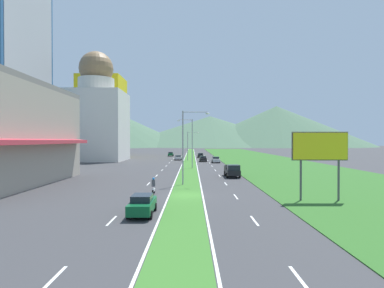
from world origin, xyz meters
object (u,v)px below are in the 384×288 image
(street_lamp_far, at_px, (189,144))
(car_5, at_px, (179,157))
(street_lamp_mid, at_px, (191,140))
(car_0, at_px, (216,160))
(street_lamp_near, at_px, (186,142))
(car_2, at_px, (203,159))
(billboard_roadside, at_px, (320,149))
(car_3, at_px, (201,155))
(pickup_truck_0, at_px, (233,171))
(car_1, at_px, (143,204))
(motorcycle_rider, at_px, (154,187))
(car_4, at_px, (171,154))

(street_lamp_far, height_order, car_5, street_lamp_far)
(street_lamp_mid, height_order, car_0, street_lamp_mid)
(street_lamp_near, distance_m, car_2, 45.74)
(billboard_roadside, bearing_deg, street_lamp_mid, 109.27)
(street_lamp_mid, height_order, street_lamp_far, street_lamp_mid)
(street_lamp_near, xyz_separation_m, car_3, (3.60, 64.77, -4.76))
(street_lamp_far, xyz_separation_m, car_5, (-3.19, 3.21, -4.07))
(street_lamp_near, height_order, car_5, street_lamp_near)
(street_lamp_near, relative_size, billboard_roadside, 1.45)
(car_5, xyz_separation_m, pickup_truck_0, (10.31, -43.34, 0.26))
(car_1, relative_size, motorcycle_rider, 2.28)
(street_lamp_near, bearing_deg, car_4, 95.29)
(street_lamp_mid, xyz_separation_m, motorcycle_rider, (-3.80, -31.63, -5.04))
(car_5, bearing_deg, street_lamp_near, -176.46)
(pickup_truck_0, bearing_deg, street_lamp_far, -169.95)
(street_lamp_near, xyz_separation_m, pickup_truck_0, (7.07, 8.97, -4.54))
(street_lamp_mid, distance_m, car_2, 21.63)
(street_lamp_near, xyz_separation_m, street_lamp_far, (-0.04, 49.11, -0.73))
(car_1, relative_size, car_3, 1.04)
(car_1, height_order, car_5, car_1)
(car_2, relative_size, pickup_truck_0, 0.79)
(billboard_roadside, height_order, car_2, billboard_roadside)
(pickup_truck_0, relative_size, motorcycle_rider, 2.70)
(car_2, height_order, pickup_truck_0, pickup_truck_0)
(car_1, bearing_deg, street_lamp_mid, -4.93)
(street_lamp_near, bearing_deg, street_lamp_far, 90.05)
(car_4, bearing_deg, pickup_truck_0, -167.97)
(billboard_roadside, distance_m, car_3, 76.28)
(street_lamp_mid, height_order, pickup_truck_0, street_lamp_mid)
(car_3, distance_m, pickup_truck_0, 55.91)
(car_0, xyz_separation_m, motorcycle_rider, (-10.18, -47.91, -0.04))
(street_lamp_far, bearing_deg, car_3, 76.90)
(car_2, relative_size, motorcycle_rider, 2.13)
(car_2, relative_size, car_5, 0.91)
(street_lamp_far, xyz_separation_m, motorcycle_rider, (-3.27, -56.18, -4.05))
(billboard_roadside, xyz_separation_m, car_5, (-16.09, 63.14, -4.18))
(car_3, bearing_deg, street_lamp_far, -13.10)
(car_5, distance_m, motorcycle_rider, 59.39)
(car_1, xyz_separation_m, car_3, (6.65, 81.18, -0.04))
(car_4, xyz_separation_m, pickup_truck_0, (13.97, -65.52, 0.22))
(car_3, height_order, motorcycle_rider, motorcycle_rider)
(car_2, distance_m, car_5, 9.88)
(billboard_roadside, height_order, car_5, billboard_roadside)
(car_2, xyz_separation_m, pickup_truck_0, (3.32, -36.37, 0.21))
(street_lamp_near, bearing_deg, pickup_truck_0, 51.75)
(street_lamp_mid, height_order, motorcycle_rider, street_lamp_mid)
(street_lamp_far, relative_size, car_3, 1.87)
(car_1, relative_size, pickup_truck_0, 0.84)
(car_0, bearing_deg, pickup_truck_0, 0.37)
(car_3, relative_size, motorcycle_rider, 2.18)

